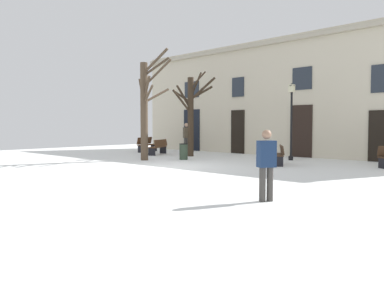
{
  "coord_description": "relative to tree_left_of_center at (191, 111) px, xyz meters",
  "views": [
    {
      "loc": [
        10.28,
        -9.93,
        1.63
      ],
      "look_at": [
        0.0,
        1.6,
        0.87
      ],
      "focal_mm": 33.38,
      "sensor_mm": 36.0,
      "label": 1
    }
  ],
  "objects": [
    {
      "name": "tree_foreground",
      "position": [
        -0.05,
        -3.2,
        0.14
      ],
      "size": [
        2.43,
        1.98,
        5.24
      ],
      "color": "#4C3D2D",
      "rests_on": "ground"
    },
    {
      "name": "litter_bin",
      "position": [
        1.12,
        -1.8,
        -2.07
      ],
      "size": [
        0.43,
        0.43,
        0.79
      ],
      "color": "#2D3D2D",
      "rests_on": "ground"
    },
    {
      "name": "bench_back_to_back_left",
      "position": [
        5.73,
        -0.82,
        -2.04
      ],
      "size": [
        1.2,
        1.56,
        0.84
      ],
      "rotation": [
        0.0,
        0.0,
        5.27
      ],
      "color": "#3D2819",
      "rests_on": "ground"
    },
    {
      "name": "bench_near_center_tree",
      "position": [
        -2.12,
        -0.45,
        -2.02
      ],
      "size": [
        1.22,
        1.88,
        0.88
      ],
      "rotation": [
        0.0,
        0.0,
        5.15
      ],
      "color": "#51331E",
      "rests_on": "ground"
    },
    {
      "name": "ground_plane",
      "position": [
        2.74,
        -4.59,
        -2.47
      ],
      "size": [
        30.88,
        30.88,
        0.0
      ],
      "primitive_type": "plane",
      "color": "white"
    },
    {
      "name": "building_facade",
      "position": [
        2.74,
        3.58,
        0.84
      ],
      "size": [
        19.3,
        0.6,
        6.54
      ],
      "color": "beige",
      "rests_on": "ground"
    },
    {
      "name": "person_by_shop_door",
      "position": [
        9.11,
        -7.71,
        -1.62
      ],
      "size": [
        0.39,
        0.44,
        1.56
      ],
      "rotation": [
        0.0,
        0.0,
        1.0
      ],
      "color": "#403D3A",
      "rests_on": "ground"
    },
    {
      "name": "streetlamp",
      "position": [
        5.17,
        1.46,
        -0.21
      ],
      "size": [
        0.3,
        0.3,
        3.7
      ],
      "color": "black",
      "rests_on": "ground"
    },
    {
      "name": "bench_facing_shops",
      "position": [
        -4.4,
        0.63,
        -1.99
      ],
      "size": [
        1.17,
        1.96,
        0.94
      ],
      "rotation": [
        0.0,
        0.0,
        1.95
      ],
      "color": "#51331E",
      "rests_on": "ground"
    },
    {
      "name": "person_near_bench",
      "position": [
        -2.57,
        2.41,
        -1.43
      ],
      "size": [
        0.31,
        0.42,
        1.85
      ],
      "rotation": [
        0.0,
        0.0,
        4.45
      ],
      "color": "#403D3A",
      "rests_on": "ground"
    },
    {
      "name": "tree_left_of_center",
      "position": [
        0.0,
        0.0,
        0.0
      ],
      "size": [
        2.66,
        2.57,
        4.66
      ],
      "color": "#382B1E",
      "rests_on": "ground"
    }
  ]
}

